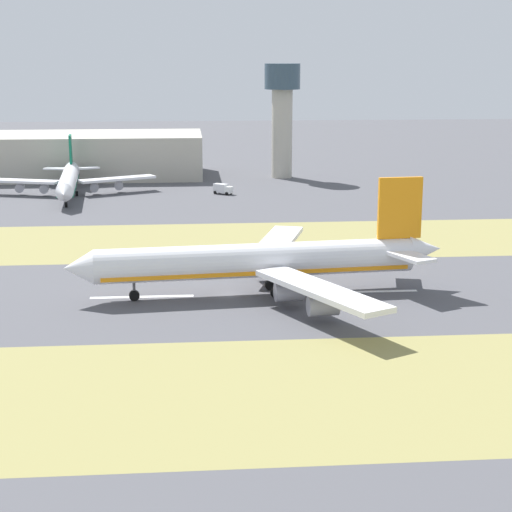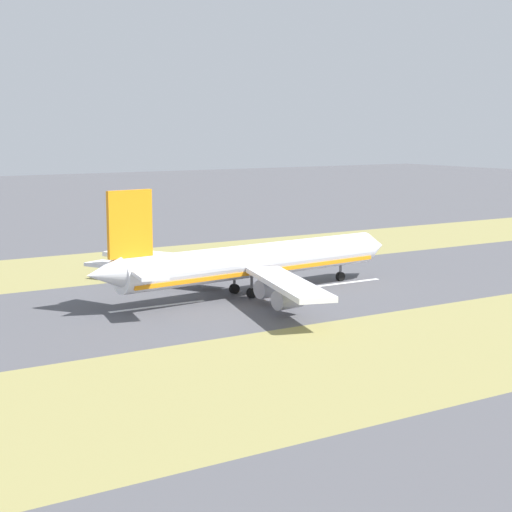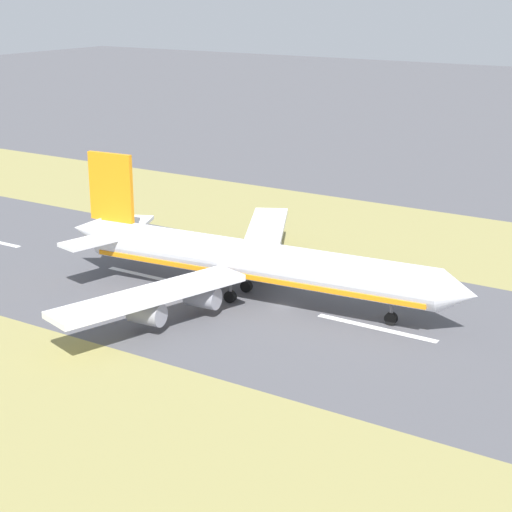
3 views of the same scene
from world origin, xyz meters
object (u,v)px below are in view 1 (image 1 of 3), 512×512
Objects in this scene: airplane_parked_apron at (69,180)px; service_truck at (223,189)px; airplane_main_jet at (267,261)px; terminal_building at (59,155)px; control_tower at (282,108)px.

service_truck is (0.33, -45.71, -3.24)m from airplane_parked_apron.
terminal_building is at bearing 20.35° from airplane_main_jet.
airplane_main_jet is at bearing -159.65° from terminal_building.
service_truck is at bearing 147.64° from control_tower.
airplane_parked_apron reaches higher than service_truck.
control_tower is 78.17m from airplane_parked_apron.
terminal_building is (153.90, 57.07, 1.27)m from airplane_main_jet.
control_tower is (145.17, -19.07, 17.54)m from airplane_main_jet.
control_tower is (-8.73, -76.14, 16.27)m from terminal_building.
airplane_main_jet reaches higher than airplane_parked_apron.
control_tower is at bearing -62.78° from airplane_parked_apron.
terminal_building reaches higher than service_truck.
airplane_main_jet is 1.76× the size of control_tower.
airplane_parked_apron is 8.90× the size of service_truck.
terminal_building is 1.79× the size of airplane_parked_apron.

